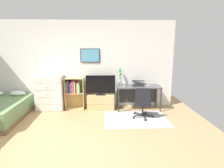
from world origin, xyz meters
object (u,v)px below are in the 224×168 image
(dresser, at_px, (50,92))
(bookshelf, at_px, (74,90))
(television, at_px, (101,85))
(office_chair, at_px, (143,102))
(laptop, at_px, (138,83))
(wine_glass, at_px, (124,82))
(desk, at_px, (138,90))
(tv_stand, at_px, (101,102))
(computer_mouse, at_px, (148,85))
(bamboo_vase, at_px, (120,77))

(dresser, relative_size, bookshelf, 1.12)
(television, distance_m, office_chair, 1.43)
(television, xyz_separation_m, laptop, (1.17, 0.04, 0.04))
(wine_glass, bearing_deg, bookshelf, 172.63)
(dresser, bearing_deg, television, -0.27)
(desk, bearing_deg, dresser, -179.82)
(dresser, height_order, tv_stand, dresser)
(desk, distance_m, office_chair, 0.84)
(television, height_order, desk, television)
(dresser, height_order, desk, dresser)
(bookshelf, bearing_deg, dresser, -175.23)
(dresser, xyz_separation_m, television, (1.55, -0.01, 0.21))
(dresser, distance_m, computer_mouse, 2.99)
(television, distance_m, bamboo_vase, 0.66)
(television, distance_m, desk, 1.17)
(bookshelf, relative_size, computer_mouse, 9.40)
(desk, bearing_deg, laptop, 76.20)
(dresser, bearing_deg, wine_glass, -3.54)
(dresser, height_order, wine_glass, dresser)
(office_chair, bearing_deg, desk, 102.08)
(wine_glass, bearing_deg, bamboo_vase, 111.55)
(desk, height_order, computer_mouse, computer_mouse)
(bamboo_vase, bearing_deg, bookshelf, -177.22)
(desk, bearing_deg, bamboo_vase, 167.64)
(desk, bearing_deg, wine_glass, -161.58)
(wine_glass, bearing_deg, television, 169.48)
(bookshelf, distance_m, laptop, 2.01)
(office_chair, relative_size, laptop, 1.98)
(dresser, bearing_deg, bamboo_vase, 3.45)
(tv_stand, relative_size, computer_mouse, 7.99)
(desk, relative_size, bamboo_vase, 2.58)
(computer_mouse, height_order, wine_glass, wine_glass)
(tv_stand, xyz_separation_m, office_chair, (1.14, -0.83, 0.23))
(dresser, distance_m, laptop, 2.73)
(tv_stand, relative_size, bamboo_vase, 1.63)
(laptop, xyz_separation_m, wine_glass, (-0.45, -0.17, 0.07))
(dresser, xyz_separation_m, bamboo_vase, (2.16, 0.13, 0.43))
(laptop, bearing_deg, television, -172.20)
(tv_stand, xyz_separation_m, bamboo_vase, (0.61, 0.11, 0.75))
(bookshelf, height_order, bamboo_vase, bamboo_vase)
(dresser, height_order, television, dresser)
(dresser, bearing_deg, office_chair, -16.89)
(laptop, distance_m, wine_glass, 0.49)
(tv_stand, height_order, television, television)
(dresser, relative_size, television, 1.22)
(tv_stand, height_order, bamboo_vase, bamboo_vase)
(dresser, distance_m, office_chair, 2.82)
(television, relative_size, desk, 0.68)
(television, bearing_deg, tv_stand, 90.00)
(television, xyz_separation_m, office_chair, (1.14, -0.81, -0.30))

